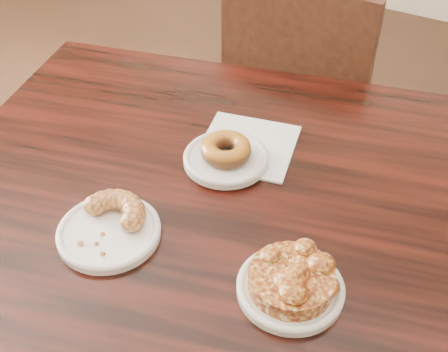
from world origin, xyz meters
The scene contains 9 objects.
cafe_table centered at (0.27, -0.07, 0.38)m, with size 0.99×0.99×0.75m, color black.
chair_far centered at (0.16, 0.72, 0.45)m, with size 0.42×0.42×0.90m, color black, non-canonical shape.
napkin centered at (0.24, 0.14, 0.75)m, with size 0.17×0.17×0.00m, color white.
plate_donut centered at (0.23, 0.08, 0.76)m, with size 0.15×0.15×0.01m, color silver.
plate_cruller centered at (0.15, -0.16, 0.76)m, with size 0.16×0.16×0.01m, color white.
plate_fritter centered at (0.45, -0.12, 0.76)m, with size 0.15×0.15×0.01m, color silver.
glazed_donut centered at (0.23, 0.08, 0.78)m, with size 0.09×0.09×0.03m, color brown.
apple_fritter centered at (0.45, -0.12, 0.78)m, with size 0.17×0.17×0.04m, color #421107, non-canonical shape.
cruller_fragment centered at (0.15, -0.16, 0.78)m, with size 0.12×0.12×0.03m, color #5A2B12, non-canonical shape.
Camera 1 is at (0.61, -0.60, 1.41)m, focal length 45.00 mm.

